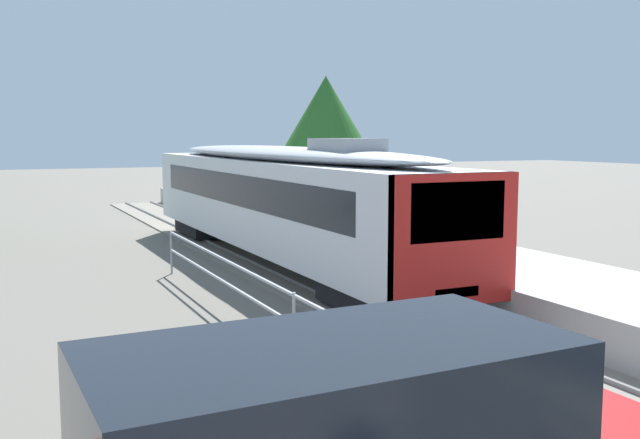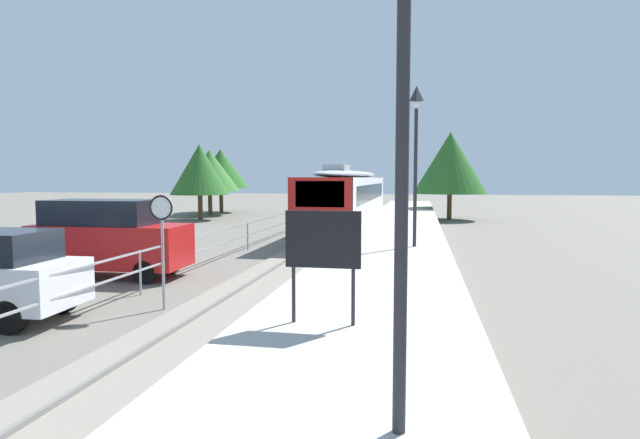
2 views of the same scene
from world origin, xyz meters
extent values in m
plane|color=#6B665B|center=(-3.00, 22.00, 0.00)|extent=(160.00, 160.00, 0.00)
cube|color=gray|center=(0.00, 22.00, 0.03)|extent=(3.20, 60.00, 0.06)
cube|color=slate|center=(-0.72, 22.00, 0.10)|extent=(0.08, 60.00, 0.08)
cube|color=slate|center=(0.72, 22.00, 0.10)|extent=(0.08, 60.00, 0.08)
cube|color=silver|center=(0.00, 30.09, 1.96)|extent=(2.80, 18.49, 2.55)
cube|color=red|center=(0.00, 20.94, 1.96)|extent=(2.80, 0.24, 2.55)
cube|color=black|center=(0.00, 20.86, 2.53)|extent=(2.13, 0.08, 1.12)
cube|color=black|center=(0.00, 30.09, 2.37)|extent=(2.82, 15.54, 0.92)
ellipsoid|color=#9EA0A5|center=(0.00, 30.09, 3.42)|extent=(2.69, 17.75, 0.44)
cube|color=#9EA0A5|center=(0.00, 25.46, 3.70)|extent=(1.10, 2.20, 0.36)
cube|color=#EAE5C6|center=(0.00, 20.87, 0.97)|extent=(1.00, 0.10, 0.20)
cube|color=black|center=(0.00, 23.24, 0.42)|extent=(2.24, 3.20, 0.55)
cube|color=black|center=(0.00, 36.94, 0.42)|extent=(2.24, 3.20, 0.55)
cube|color=#B7B5AD|center=(3.25, 22.00, 0.45)|extent=(3.90, 60.00, 0.90)
cylinder|color=#9EA0A5|center=(-3.30, 21.00, 0.62)|extent=(0.06, 0.06, 1.25)
cylinder|color=#9EA0A5|center=(-3.30, 30.00, 0.62)|extent=(0.06, 0.06, 1.25)
cube|color=black|center=(-5.90, 14.20, 2.11)|extent=(3.45, 1.82, 0.80)
cylinder|color=brown|center=(6.45, 40.08, 1.01)|extent=(0.36, 0.36, 2.02)
cone|color=#286023|center=(6.45, 40.08, 4.37)|extent=(5.60, 5.60, 4.70)
camera|label=1|loc=(-8.02, 9.88, 3.93)|focal=40.07mm
camera|label=2|loc=(4.20, -0.78, 3.21)|focal=28.99mm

